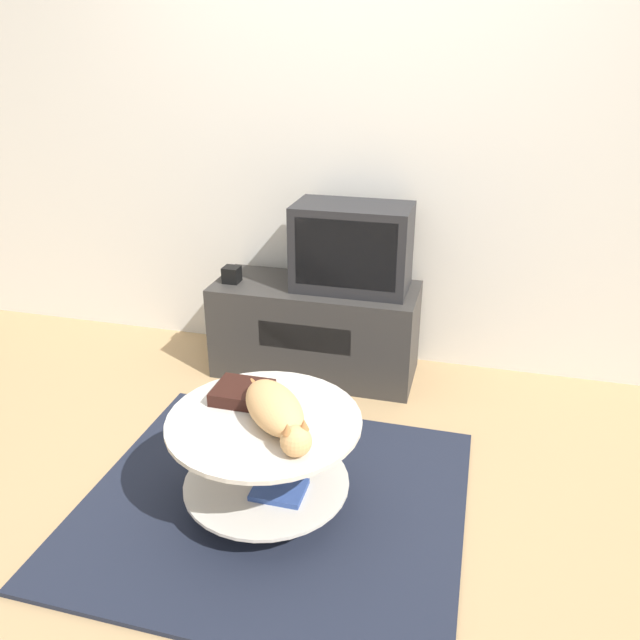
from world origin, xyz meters
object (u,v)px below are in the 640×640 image
tv (352,247)px  dvd_box (242,393)px  cat (276,411)px  speaker (232,275)px

tv → dvd_box: 1.14m
dvd_box → cat: size_ratio=0.45×
speaker → dvd_box: size_ratio=0.40×
dvd_box → cat: bearing=-38.1°
speaker → dvd_box: 1.11m
tv → cat: tv is taller
speaker → cat: bearing=-61.0°
dvd_box → cat: cat is taller
tv → cat: bearing=-90.4°
tv → speaker: bearing=-172.7°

